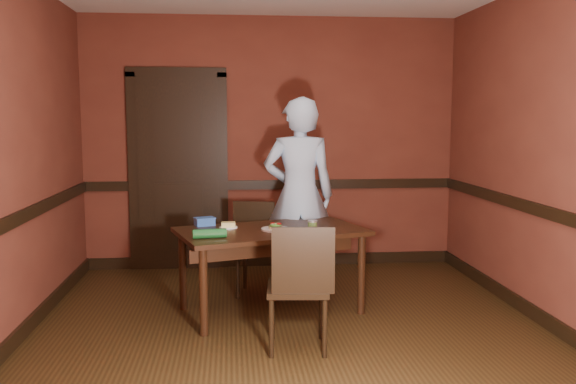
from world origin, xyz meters
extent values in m
cube|color=black|center=(0.00, 0.00, 0.00)|extent=(4.00, 4.50, 0.01)
cube|color=#60291D|center=(0.00, 2.25, 1.35)|extent=(4.00, 0.02, 2.70)
cube|color=#60291D|center=(0.00, -2.25, 1.35)|extent=(4.00, 0.02, 2.70)
cube|color=#60291D|center=(-2.00, 0.00, 1.35)|extent=(0.02, 4.50, 2.70)
cube|color=#60291D|center=(2.00, 0.00, 1.35)|extent=(0.02, 4.50, 2.70)
cube|color=black|center=(0.00, 2.23, 0.90)|extent=(4.00, 0.03, 0.10)
cube|color=black|center=(-1.99, 0.00, 0.90)|extent=(0.03, 4.50, 0.10)
cube|color=black|center=(1.99, 0.00, 0.90)|extent=(0.03, 4.50, 0.10)
cube|color=black|center=(0.00, 2.23, 0.06)|extent=(4.00, 0.03, 0.12)
cube|color=black|center=(-1.99, 0.00, 0.06)|extent=(0.03, 4.50, 0.12)
cube|color=black|center=(1.99, 0.00, 0.06)|extent=(0.03, 4.50, 0.12)
cube|color=black|center=(-1.00, 2.21, 1.02)|extent=(0.85, 0.04, 2.05)
cube|color=black|center=(-1.48, 2.23, 1.02)|extent=(0.10, 0.06, 2.15)
cube|color=black|center=(-0.52, 2.23, 1.02)|extent=(0.10, 0.06, 2.15)
cube|color=black|center=(-1.00, 2.23, 2.10)|extent=(1.05, 0.06, 0.10)
cube|color=black|center=(-0.12, 0.64, 0.35)|extent=(1.69, 1.25, 0.70)
imported|color=#ACC8E4|center=(0.19, 1.26, 0.91)|extent=(0.68, 0.47, 1.81)
cylinder|color=white|center=(-0.08, 0.59, 0.71)|extent=(0.24, 0.24, 0.01)
cube|color=#A78451|center=(-0.08, 0.59, 0.72)|extent=(0.11, 0.10, 0.02)
ellipsoid|color=#4B9531|center=(-0.08, 0.59, 0.75)|extent=(0.10, 0.09, 0.02)
cylinder|color=red|center=(-0.10, 0.60, 0.76)|extent=(0.04, 0.04, 0.01)
cylinder|color=red|center=(-0.05, 0.58, 0.76)|extent=(0.04, 0.04, 0.01)
cylinder|color=#91B268|center=(-0.11, 0.56, 0.76)|extent=(0.03, 0.03, 0.01)
cylinder|color=#91B268|center=(-0.06, 0.61, 0.76)|extent=(0.03, 0.03, 0.01)
cylinder|color=#91B268|center=(-0.08, 0.59, 0.76)|extent=(0.03, 0.03, 0.01)
cylinder|color=#587E39|center=(0.21, 0.50, 0.74)|extent=(0.07, 0.07, 0.08)
cylinder|color=silver|center=(0.21, 0.50, 0.79)|extent=(0.08, 0.08, 0.01)
cylinder|color=white|center=(-0.47, 0.73, 0.71)|extent=(0.15, 0.15, 0.01)
cube|color=#E3D374|center=(-0.47, 0.73, 0.73)|extent=(0.12, 0.08, 0.04)
cube|color=blue|center=(-0.67, 0.86, 0.74)|extent=(0.19, 0.15, 0.06)
cube|color=blue|center=(-0.67, 0.86, 0.77)|extent=(0.20, 0.17, 0.01)
cylinder|color=#154F1E|center=(-0.61, 0.30, 0.74)|extent=(0.27, 0.11, 0.07)
camera|label=1|loc=(-0.45, -4.35, 1.63)|focal=38.00mm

